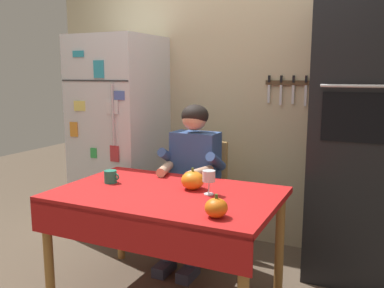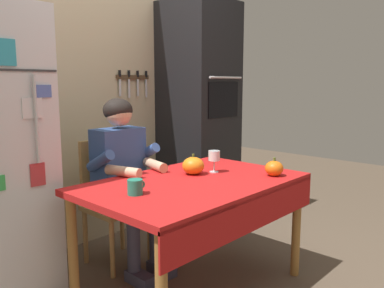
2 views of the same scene
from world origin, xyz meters
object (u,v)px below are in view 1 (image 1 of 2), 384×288
at_px(wine_glass, 209,177).
at_px(coffee_mug, 111,177).
at_px(seated_person, 192,171).
at_px(pumpkin_medium, 216,208).
at_px(wall_oven, 357,135).
at_px(pumpkin_large, 193,180).
at_px(refrigerator, 120,138).
at_px(dining_table, 165,205).
at_px(chair_behind_person, 202,193).

bearing_deg(wine_glass, coffee_mug, -177.74).
bearing_deg(seated_person, wine_glass, -55.41).
relative_size(wine_glass, pumpkin_medium, 1.23).
height_order(wall_oven, pumpkin_medium, wall_oven).
bearing_deg(pumpkin_large, refrigerator, 145.40).
relative_size(coffee_mug, wine_glass, 0.75).
bearing_deg(wine_glass, pumpkin_large, 154.90).
relative_size(dining_table, chair_behind_person, 1.51).
relative_size(coffee_mug, pumpkin_large, 0.76).
bearing_deg(dining_table, pumpkin_large, 48.41).
bearing_deg(seated_person, pumpkin_large, -64.18).
height_order(dining_table, wine_glass, wine_glass).
bearing_deg(pumpkin_medium, dining_table, 148.31).
bearing_deg(refrigerator, seated_person, -18.15).
bearing_deg(chair_behind_person, wine_glass, -63.07).
xyz_separation_m(dining_table, seated_person, (-0.10, 0.60, 0.08)).
bearing_deg(pumpkin_medium, coffee_mug, 159.99).
bearing_deg(dining_table, coffee_mug, 173.98).
xyz_separation_m(chair_behind_person, seated_person, (0.00, -0.19, 0.23)).
xyz_separation_m(wall_oven, wine_glass, (-0.78, -0.85, -0.20)).
xyz_separation_m(refrigerator, coffee_mug, (0.50, -0.84, -0.12)).
relative_size(chair_behind_person, pumpkin_medium, 7.51).
distance_m(coffee_mug, pumpkin_large, 0.58).
distance_m(wall_oven, coffee_mug, 1.76).
distance_m(refrigerator, dining_table, 1.32).
bearing_deg(dining_table, wine_glass, 15.84).
distance_m(coffee_mug, pumpkin_medium, 0.96).
height_order(seated_person, wine_glass, seated_person).
distance_m(refrigerator, coffee_mug, 0.98).
xyz_separation_m(coffee_mug, wine_glass, (0.71, 0.03, 0.07)).
bearing_deg(refrigerator, pumpkin_medium, -39.62).
xyz_separation_m(coffee_mug, pumpkin_large, (0.57, 0.09, 0.02)).
xyz_separation_m(seated_person, pumpkin_large, (0.22, -0.46, 0.06)).
xyz_separation_m(wall_oven, chair_behind_person, (-1.15, -0.13, -0.54)).
bearing_deg(wall_oven, dining_table, -138.69).
relative_size(pumpkin_large, pumpkin_medium, 1.20).
bearing_deg(pumpkin_large, wall_oven, 40.20).
height_order(wall_oven, dining_table, wall_oven).
height_order(seated_person, pumpkin_medium, seated_person).
relative_size(chair_behind_person, wine_glass, 6.13).
distance_m(refrigerator, wine_glass, 1.46).
xyz_separation_m(refrigerator, wall_oven, (2.00, 0.04, 0.15)).
relative_size(dining_table, wine_glass, 9.22).
bearing_deg(wine_glass, chair_behind_person, 116.93).
xyz_separation_m(chair_behind_person, wine_glass, (0.36, -0.72, 0.34)).
relative_size(refrigerator, chair_behind_person, 1.94).
bearing_deg(refrigerator, chair_behind_person, -6.06).
bearing_deg(seated_person, dining_table, -80.74).
relative_size(refrigerator, wine_glass, 11.86).
height_order(dining_table, pumpkin_large, pumpkin_large).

